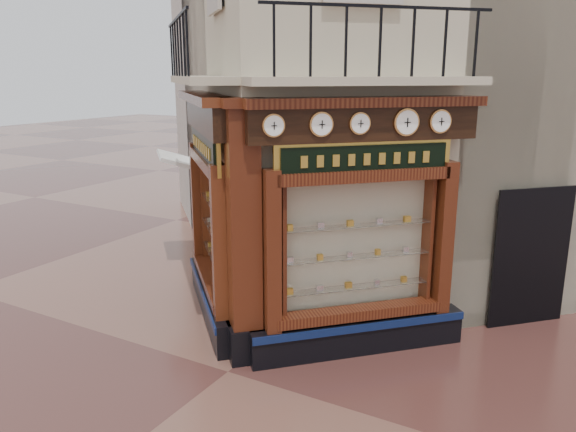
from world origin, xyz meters
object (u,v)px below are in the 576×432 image
Objects in this scene: clock_e at (440,121)px; signboard_left at (204,146)px; clock_c at (360,123)px; clock_d at (406,122)px; corner_pilaster at (244,238)px; clock_a at (274,126)px; signboard_right at (365,159)px; awning at (185,263)px; clock_b at (321,124)px.

clock_e is 0.16× the size of signboard_left.
clock_d is (0.51, 0.51, 0.00)m from clock_c.
clock_a is at bearing -50.60° from corner_pilaster.
signboard_left is at bearing 131.41° from clock_c.
corner_pilaster reaches higher than signboard_left.
signboard_right is (0.91, 1.07, -0.52)m from clock_a.
corner_pilaster is 2.12m from signboard_right.
clock_a is 6.40m from awning.
clock_d is 0.20× the size of signboard_right.
clock_b reaches higher than awning.
corner_pilaster reaches higher than clock_d.
signboard_right is at bearing -10.25° from corner_pilaster.
clock_e is at bearing -0.00° from clock_b.
clock_b is 1.84m from clock_e.
clock_b is 1.30m from clock_d.
clock_c is 0.79× the size of clock_d.
corner_pilaster is 1.83× the size of signboard_left.
clock_d is at bearing -10.40° from corner_pilaster.
clock_c is at bearing 180.00° from clock_e.
clock_d is at bearing -129.48° from signboard_left.
clock_c is at bearing -14.91° from corner_pilaster.
corner_pilaster reaches higher than awning.
clock_e reaches higher than clock_b.
signboard_left is (-1.46, 1.01, 1.15)m from corner_pilaster.
clock_b is at bearing -22.51° from corner_pilaster.
clock_d reaches higher than clock_e.
clock_a reaches higher than signboard_left.
clock_e reaches higher than clock_a.
clock_a is 0.91× the size of clock_b.
signboard_right is at bearing -135.00° from signboard_left.
signboard_left is at bearing 107.04° from clock_a.
awning is 6.38m from signboard_right.
clock_c reaches higher than awning.
clock_a is (0.55, -0.05, 1.67)m from corner_pilaster.
corner_pilaster is at bearing 157.49° from clock_b.
clock_b is at bearing -148.26° from signboard_left.
clock_d is (0.92, 0.92, 0.00)m from clock_b.
corner_pilaster reaches higher than clock_a.
clock_d is (1.95, 1.34, 1.67)m from corner_pilaster.
signboard_right is (5.20, -2.02, 3.10)m from awning.
clock_d is 6.95m from awning.
corner_pilaster is 10.04× the size of clock_d.
signboard_right is at bearing 169.13° from clock_d.
signboard_left is at bearing 135.00° from signboard_right.
signboard_right is (-0.49, -0.33, -0.52)m from clock_d.
clock_e is at bearing -124.32° from signboard_left.
clock_e is 7.19m from awning.
signboard_right reaches higher than awning.
clock_a is 0.80× the size of clock_d.
clock_d is 1.13× the size of clock_e.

